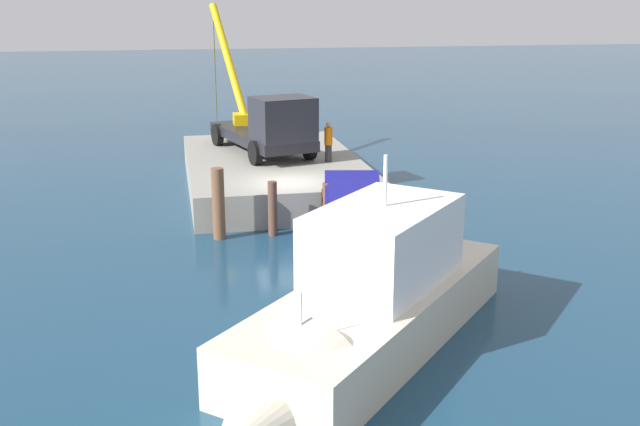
% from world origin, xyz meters
% --- Properties ---
extents(ground, '(200.00, 200.00, 0.00)m').
position_xyz_m(ground, '(0.00, 0.00, 0.00)').
color(ground, navy).
extents(dock, '(12.51, 7.25, 1.29)m').
position_xyz_m(dock, '(-4.56, 0.00, 0.64)').
color(dock, gray).
rests_on(dock, ground).
extents(crane_truck, '(9.48, 4.15, 6.40)m').
position_xyz_m(crane_truck, '(-5.13, -0.10, 2.64)').
color(crane_truck, black).
rests_on(crane_truck, dock).
extents(dock_worker, '(0.34, 0.34, 1.66)m').
position_xyz_m(dock_worker, '(-3.34, 2.18, 2.13)').
color(dock_worker, '#303030').
rests_on(dock_worker, dock).
extents(salvaged_car, '(4.54, 2.76, 3.20)m').
position_xyz_m(salvaged_car, '(3.78, 1.54, 0.67)').
color(salvaged_car, navy).
rests_on(salvaged_car, ground).
extents(moored_yacht, '(10.03, 9.48, 5.71)m').
position_xyz_m(moored_yacht, '(11.98, -0.55, 0.60)').
color(moored_yacht, beige).
rests_on(moored_yacht, ground).
extents(piling_near, '(0.42, 0.42, 2.45)m').
position_xyz_m(piling_near, '(2.35, -2.80, 1.23)').
color(piling_near, brown).
rests_on(piling_near, ground).
extents(piling_mid, '(0.31, 0.31, 1.91)m').
position_xyz_m(piling_mid, '(2.33, -0.96, 0.95)').
color(piling_mid, brown).
rests_on(piling_mid, ground).
extents(piling_far, '(0.32, 0.32, 1.77)m').
position_xyz_m(piling_far, '(2.32, 0.94, 0.88)').
color(piling_far, brown).
rests_on(piling_far, ground).
extents(piling_end, '(0.42, 0.42, 1.92)m').
position_xyz_m(piling_end, '(2.22, 2.50, 0.96)').
color(piling_end, brown).
rests_on(piling_end, ground).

